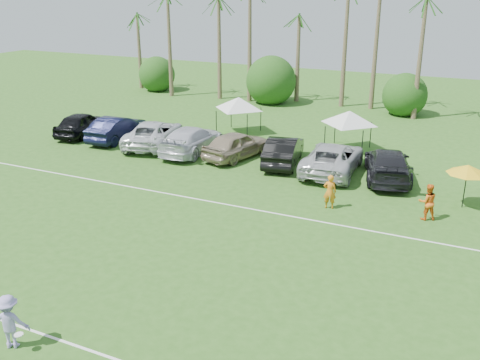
% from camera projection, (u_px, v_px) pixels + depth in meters
% --- Properties ---
extents(field_lines, '(80.00, 12.10, 0.01)m').
position_uv_depth(field_lines, '(137.00, 250.00, 22.29)').
color(field_lines, white).
rests_on(field_lines, ground).
extents(palm_tree_0, '(2.40, 2.40, 8.90)m').
position_uv_depth(palm_tree_0, '(126.00, 15.00, 53.98)').
color(palm_tree_0, brown).
rests_on(palm_tree_0, ground).
extents(palm_tree_1, '(2.40, 2.40, 9.90)m').
position_uv_depth(palm_tree_1, '(168.00, 7.00, 51.69)').
color(palm_tree_1, brown).
rests_on(palm_tree_1, ground).
extents(palm_tree_4, '(2.40, 2.40, 8.90)m').
position_uv_depth(palm_tree_4, '(295.00, 20.00, 46.81)').
color(palm_tree_4, brown).
rests_on(palm_tree_4, ground).
extents(palm_tree_5, '(2.40, 2.40, 9.90)m').
position_uv_depth(palm_tree_5, '(340.00, 11.00, 44.92)').
color(palm_tree_5, brown).
rests_on(palm_tree_5, ground).
extents(palm_tree_6, '(2.40, 2.40, 10.90)m').
position_uv_depth(palm_tree_6, '(389.00, 0.00, 43.03)').
color(palm_tree_6, brown).
rests_on(palm_tree_6, ground).
extents(bush_tree_0, '(4.00, 4.00, 4.00)m').
position_uv_depth(bush_tree_0, '(160.00, 73.00, 55.59)').
color(bush_tree_0, brown).
rests_on(bush_tree_0, ground).
extents(bush_tree_1, '(4.00, 4.00, 4.00)m').
position_uv_depth(bush_tree_1, '(276.00, 82.00, 50.42)').
color(bush_tree_1, brown).
rests_on(bush_tree_1, ground).
extents(bush_tree_2, '(4.00, 4.00, 4.00)m').
position_uv_depth(bush_tree_2, '(407.00, 92.00, 45.64)').
color(bush_tree_2, brown).
rests_on(bush_tree_2, ground).
extents(sideline_player_a, '(0.71, 0.55, 1.74)m').
position_uv_depth(sideline_player_a, '(330.00, 192.00, 26.20)').
color(sideline_player_a, orange).
rests_on(sideline_player_a, ground).
extents(sideline_player_b, '(1.06, 0.97, 1.77)m').
position_uv_depth(sideline_player_b, '(428.00, 202.00, 24.95)').
color(sideline_player_b, orange).
rests_on(sideline_player_b, ground).
extents(canopy_tent_left, '(3.86, 3.86, 3.13)m').
position_uv_depth(canopy_tent_left, '(239.00, 97.00, 39.02)').
color(canopy_tent_left, black).
rests_on(canopy_tent_left, ground).
extents(canopy_tent_right, '(3.85, 3.85, 3.12)m').
position_uv_depth(canopy_tent_right, '(350.00, 111.00, 34.86)').
color(canopy_tent_right, black).
rests_on(canopy_tent_right, ground).
extents(market_umbrella, '(2.00, 2.00, 2.23)m').
position_uv_depth(market_umbrella, '(468.00, 169.00, 25.90)').
color(market_umbrella, black).
rests_on(market_umbrella, ground).
extents(frisbee_player, '(1.31, 1.06, 1.77)m').
position_uv_depth(frisbee_player, '(10.00, 322.00, 16.08)').
color(frisbee_player, '#9B8FCC').
rests_on(frisbee_player, ground).
extents(parked_car_0, '(2.85, 5.34, 1.73)m').
position_uv_depth(parked_car_0, '(82.00, 124.00, 38.98)').
color(parked_car_0, black).
rests_on(parked_car_0, ground).
extents(parked_car_1, '(2.16, 5.35, 1.73)m').
position_uv_depth(parked_car_1, '(117.00, 128.00, 37.74)').
color(parked_car_1, black).
rests_on(parked_car_1, ground).
extents(parked_car_2, '(4.39, 6.75, 1.73)m').
position_uv_depth(parked_car_2, '(154.00, 133.00, 36.47)').
color(parked_car_2, silver).
rests_on(parked_car_2, ground).
extents(parked_car_3, '(2.59, 6.02, 1.73)m').
position_uv_depth(parked_car_3, '(192.00, 140.00, 34.99)').
color(parked_car_3, silver).
rests_on(parked_car_3, ground).
extents(parked_car_4, '(3.21, 5.41, 1.73)m').
position_uv_depth(parked_car_4, '(237.00, 145.00, 33.91)').
color(parked_car_4, tan).
rests_on(parked_car_4, ground).
extents(parked_car_5, '(2.79, 5.49, 1.73)m').
position_uv_depth(parked_car_5, '(283.00, 150.00, 32.73)').
color(parked_car_5, black).
rests_on(parked_car_5, ground).
extents(parked_car_6, '(3.23, 6.37, 1.73)m').
position_uv_depth(parked_car_6, '(333.00, 158.00, 31.32)').
color(parked_car_6, '#B8BABC').
rests_on(parked_car_6, ground).
extents(parked_car_7, '(3.82, 6.36, 1.73)m').
position_uv_depth(parked_car_7, '(388.00, 164.00, 30.21)').
color(parked_car_7, black).
rests_on(parked_car_7, ground).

